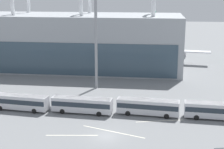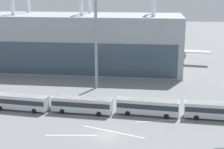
% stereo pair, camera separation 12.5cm
% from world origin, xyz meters
% --- Properties ---
extents(ground_plane, '(440.00, 440.00, 0.00)m').
position_xyz_m(ground_plane, '(0.00, 0.00, 0.00)').
color(ground_plane, slate).
extents(airliner_at_gate_near, '(31.12, 35.36, 15.80)m').
position_xyz_m(airliner_at_gate_near, '(-41.38, 50.58, 5.30)').
color(airliner_at_gate_near, silver).
rests_on(airliner_at_gate_near, ground_plane).
extents(airliner_at_gate_far, '(41.38, 42.72, 15.96)m').
position_xyz_m(airliner_at_gate_far, '(4.68, 61.19, 5.19)').
color(airliner_at_gate_far, white).
rests_on(airliner_at_gate_far, ground_plane).
extents(shuttle_bus_1, '(12.20, 3.78, 3.15)m').
position_xyz_m(shuttle_bus_1, '(-19.37, 10.43, 1.86)').
color(shuttle_bus_1, silver).
rests_on(shuttle_bus_1, ground_plane).
extents(shuttle_bus_2, '(12.15, 3.35, 3.15)m').
position_xyz_m(shuttle_bus_2, '(-6.43, 10.33, 1.86)').
color(shuttle_bus_2, silver).
rests_on(shuttle_bus_2, ground_plane).
extents(shuttle_bus_3, '(12.18, 3.56, 3.15)m').
position_xyz_m(shuttle_bus_3, '(6.52, 10.83, 1.86)').
color(shuttle_bus_3, silver).
rests_on(shuttle_bus_3, ground_plane).
extents(shuttle_bus_4, '(12.14, 3.28, 3.15)m').
position_xyz_m(shuttle_bus_4, '(19.47, 10.32, 1.86)').
color(shuttle_bus_4, silver).
rests_on(shuttle_bus_4, ground_plane).
extents(floodlight_mast, '(2.94, 2.94, 28.10)m').
position_xyz_m(floodlight_mast, '(-6.72, 28.53, 18.29)').
color(floodlight_mast, gray).
rests_on(floodlight_mast, ground_plane).
extents(lane_stripe_1, '(8.93, 2.52, 0.01)m').
position_xyz_m(lane_stripe_1, '(8.88, 8.01, 0.00)').
color(lane_stripe_1, silver).
rests_on(lane_stripe_1, ground_plane).
extents(lane_stripe_2, '(8.68, 1.35, 0.01)m').
position_xyz_m(lane_stripe_2, '(-5.88, -0.47, 0.00)').
color(lane_stripe_2, silver).
rests_on(lane_stripe_2, ground_plane).
extents(lane_stripe_3, '(11.30, 4.22, 0.01)m').
position_xyz_m(lane_stripe_3, '(0.81, 1.94, 0.00)').
color(lane_stripe_3, silver).
rests_on(lane_stripe_3, ground_plane).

